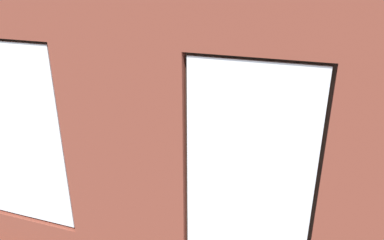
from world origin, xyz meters
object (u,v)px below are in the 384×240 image
object	(u,v)px
remote_silver	(188,138)
remote_black	(159,138)
potted_plant_corner_near_left	(362,109)
potted_plant_near_tv	(47,132)
candle_jar	(192,140)
tv_flatscreen	(56,103)
couch_left	(359,184)
potted_plant_between_couches	(225,212)
media_console	(60,137)
potted_plant_by_left_couch	(329,132)
papasan_chair	(239,108)
cup_ceramic	(179,132)
couch_by_window	(106,210)
coffee_table	(188,142)
potted_plant_foreground_right	(128,80)
table_plant_small	(216,132)

from	to	relation	value
remote_silver	remote_black	world-z (taller)	same
potted_plant_corner_near_left	potted_plant_near_tv	xyz separation A→B (m)	(4.49, 3.07, 0.21)
candle_jar	tv_flatscreen	distance (m)	2.46
remote_black	remote_silver	bearing A→B (deg)	155.98
couch_left	potted_plant_between_couches	distance (m)	2.18
media_console	potted_plant_by_left_couch	bearing A→B (deg)	-163.41
candle_jar	papasan_chair	xyz separation A→B (m)	(-0.38, -1.79, -0.06)
cup_ceramic	potted_plant_by_left_couch	distance (m)	2.57
candle_jar	potted_plant_by_left_couch	distance (m)	2.40
cup_ceramic	papasan_chair	size ratio (longest dim) A/B	0.07
couch_by_window	candle_jar	distance (m)	1.90
candle_jar	remote_silver	size ratio (longest dim) A/B	0.74
coffee_table	potted_plant_near_tv	world-z (taller)	potted_plant_near_tv
coffee_table	potted_plant_corner_near_left	bearing A→B (deg)	-145.21
coffee_table	potted_plant_corner_near_left	world-z (taller)	potted_plant_corner_near_left
couch_by_window	cup_ceramic	bearing A→B (deg)	-95.15
remote_black	potted_plant_by_left_couch	bearing A→B (deg)	165.33
couch_left	media_console	bearing A→B (deg)	-92.42
coffee_table	potted_plant_by_left_couch	size ratio (longest dim) A/B	2.61
candle_jar	remote_silver	world-z (taller)	candle_jar
potted_plant_corner_near_left	potted_plant_near_tv	bearing A→B (deg)	34.35
remote_black	coffee_table	bearing A→B (deg)	155.98
coffee_table	potted_plant_foreground_right	distance (m)	2.75
remote_black	media_console	xyz separation A→B (m)	(1.84, 0.13, -0.20)
couch_by_window	table_plant_small	size ratio (longest dim) A/B	8.49
cup_ceramic	candle_jar	size ratio (longest dim) A/B	0.69
media_console	potted_plant_foreground_right	size ratio (longest dim) A/B	0.63
couch_left	potted_plant_by_left_couch	size ratio (longest dim) A/B	3.28
cup_ceramic	potted_plant_near_tv	size ratio (longest dim) A/B	0.06
tv_flatscreen	potted_plant_by_left_couch	bearing A→B (deg)	-163.44
remote_silver	table_plant_small	bearing A→B (deg)	104.58
table_plant_small	tv_flatscreen	distance (m)	2.78
couch_by_window	coffee_table	distance (m)	1.99
couch_by_window	coffee_table	size ratio (longest dim) A/B	1.29
potted_plant_corner_near_left	couch_left	bearing A→B (deg)	86.25
couch_by_window	potted_plant_corner_near_left	distance (m)	4.96
papasan_chair	potted_plant_foreground_right	distance (m)	2.54
cup_ceramic	table_plant_small	world-z (taller)	table_plant_small
couch_by_window	cup_ceramic	world-z (taller)	couch_by_window
couch_by_window	remote_black	distance (m)	1.84
coffee_table	cup_ceramic	distance (m)	0.24
table_plant_small	papasan_chair	world-z (taller)	papasan_chair
coffee_table	potted_plant_by_left_couch	xyz separation A→B (m)	(-2.18, -1.08, 0.02)
potted_plant_between_couches	couch_by_window	bearing A→B (deg)	2.39
media_console	potted_plant_between_couches	world-z (taller)	potted_plant_between_couches
table_plant_small	remote_black	world-z (taller)	table_plant_small
couch_left	potted_plant_between_couches	size ratio (longest dim) A/B	1.59
tv_flatscreen	candle_jar	bearing A→B (deg)	-177.12
couch_left	remote_silver	bearing A→B (deg)	-98.81
potted_plant_near_tv	coffee_table	bearing A→B (deg)	-146.35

